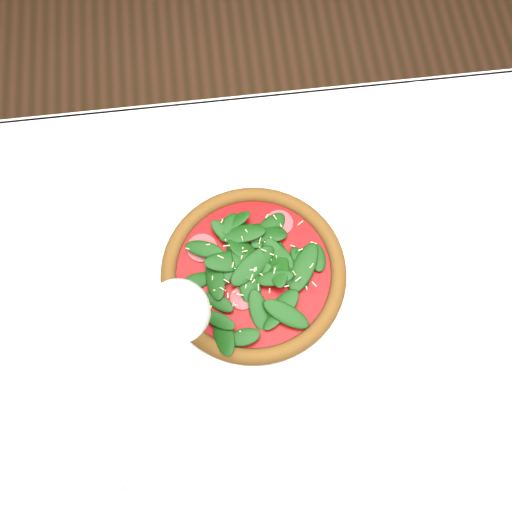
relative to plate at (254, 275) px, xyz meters
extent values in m
plane|color=brown|center=(0.03, -0.06, -0.76)|extent=(6.00, 6.00, 0.00)
cube|color=silver|center=(0.03, -0.06, -0.03)|extent=(1.20, 0.80, 0.04)
cylinder|color=#513920|center=(-0.51, 0.28, -0.40)|extent=(0.06, 0.06, 0.71)
cylinder|color=#513920|center=(0.57, 0.28, -0.40)|extent=(0.06, 0.06, 0.71)
cube|color=silver|center=(0.03, 0.34, -0.12)|extent=(1.20, 0.01, 0.22)
cylinder|color=white|center=(0.00, 0.00, 0.00)|extent=(0.34, 0.34, 0.01)
torus|color=white|center=(0.00, 0.00, 0.00)|extent=(0.34, 0.34, 0.01)
cylinder|color=olive|center=(0.00, 0.00, 0.01)|extent=(0.31, 0.31, 0.01)
torus|color=#986023|center=(0.00, 0.00, 0.02)|extent=(0.31, 0.31, 0.02)
cylinder|color=#910505|center=(0.00, 0.00, 0.02)|extent=(0.26, 0.26, 0.00)
cylinder|color=#9A3D3F|center=(0.00, 0.00, 0.02)|extent=(0.23, 0.23, 0.00)
ellipsoid|color=#0C3A0A|center=(0.00, 0.00, 0.03)|extent=(0.25, 0.25, 0.02)
cylinder|color=#F8E4A2|center=(0.00, 0.00, 0.04)|extent=(0.23, 0.23, 0.00)
cylinder|color=white|center=(-0.11, -0.08, -0.01)|extent=(0.07, 0.07, 0.00)
cylinder|color=white|center=(-0.11, -0.08, 0.05)|extent=(0.01, 0.01, 0.10)
ellipsoid|color=white|center=(-0.11, -0.08, 0.14)|extent=(0.08, 0.08, 0.11)
cube|color=silver|center=(-0.23, -0.28, 0.01)|extent=(0.05, 0.06, 0.00)
cylinder|color=white|center=(0.33, 0.25, 0.00)|extent=(0.16, 0.16, 0.01)
torus|color=white|center=(0.33, 0.25, 0.00)|extent=(0.16, 0.16, 0.01)
camera|label=1|loc=(-0.03, -0.28, 0.86)|focal=40.00mm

